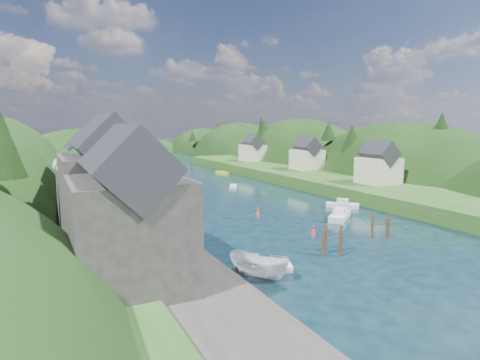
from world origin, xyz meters
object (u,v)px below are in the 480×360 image
piling_cluster_near (332,243)px  channel_buoy_near (313,230)px  channel_buoy_far (258,211)px  piling_cluster_far (380,227)px

piling_cluster_near → channel_buoy_near: piling_cluster_near is taller
channel_buoy_far → piling_cluster_near: bearing=-95.5°
piling_cluster_near → channel_buoy_far: size_ratio=3.18×
channel_buoy_near → channel_buoy_far: 12.93m
piling_cluster_near → piling_cluster_far: bearing=15.5°
channel_buoy_far → piling_cluster_far: bearing=-65.6°
channel_buoy_near → channel_buoy_far: same height
channel_buoy_near → channel_buoy_far: (-0.86, 12.91, 0.00)m
piling_cluster_near → channel_buoy_near: size_ratio=3.18×
piling_cluster_near → channel_buoy_near: (2.77, 7.05, -0.70)m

